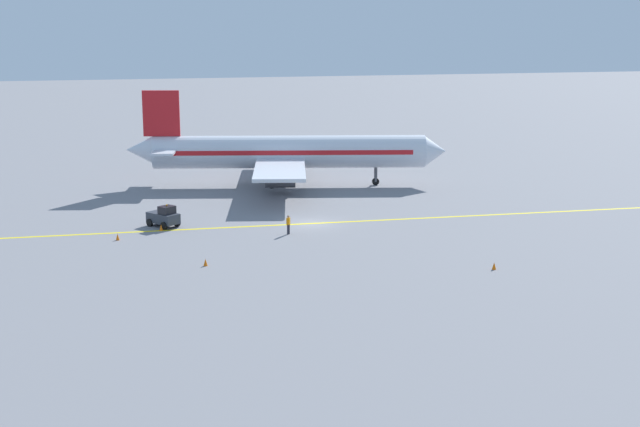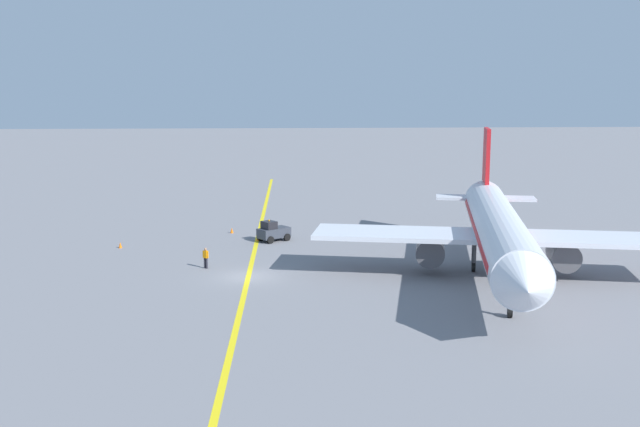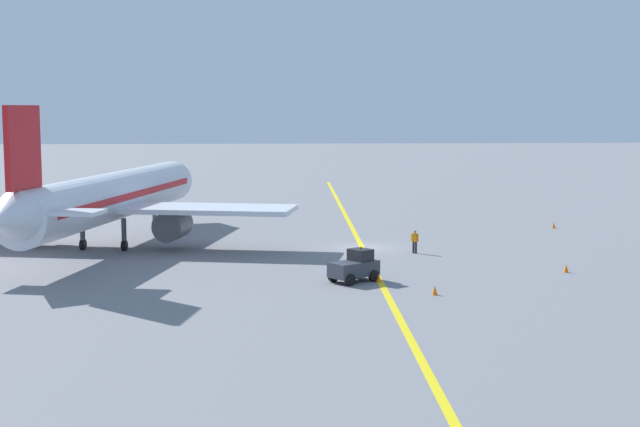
{
  "view_description": "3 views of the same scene",
  "coord_description": "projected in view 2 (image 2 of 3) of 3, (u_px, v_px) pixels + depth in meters",
  "views": [
    {
      "loc": [
        76.99,
        -17.63,
        18.41
      ],
      "look_at": [
        5.41,
        -0.52,
        2.13
      ],
      "focal_mm": 50.0,
      "sensor_mm": 36.0,
      "label": 1
    },
    {
      "loc": [
        -2.15,
        55.91,
        14.52
      ],
      "look_at": [
        -5.62,
        -1.83,
        4.55
      ],
      "focal_mm": 42.0,
      "sensor_mm": 36.0,
      "label": 2
    },
    {
      "loc": [
        -7.16,
        -65.9,
        10.4
      ],
      "look_at": [
        -3.22,
        -0.4,
        2.65
      ],
      "focal_mm": 50.0,
      "sensor_mm": 36.0,
      "label": 3
    }
  ],
  "objects": [
    {
      "name": "baggage_tug_dark",
      "position": [
        273.0,
        232.0,
        70.26
      ],
      "size": [
        3.3,
        3.0,
        2.11
      ],
      "color": "#333842",
      "rests_on": "ground"
    },
    {
      "name": "traffic_cone_mid_apron",
      "position": [
        258.0,
        238.0,
        70.63
      ],
      "size": [
        0.32,
        0.32,
        0.55
      ],
      "primitive_type": "cone",
      "color": "orange",
      "rests_on": "ground"
    },
    {
      "name": "apron_yellow_centreline",
      "position": [
        248.0,
        277.0,
        57.34
      ],
      "size": [
        3.53,
        119.97,
        0.01
      ],
      "primitive_type": "cube",
      "rotation": [
        0.0,
        0.0,
        -0.03
      ],
      "color": "yellow",
      "rests_on": "ground"
    },
    {
      "name": "airplane_at_gate",
      "position": [
        498.0,
        230.0,
        56.48
      ],
      "size": [
        28.47,
        35.33,
        10.6
      ],
      "color": "silver",
      "rests_on": "ground"
    },
    {
      "name": "traffic_cone_far_edge",
      "position": [
        120.0,
        245.0,
        67.39
      ],
      "size": [
        0.32,
        0.32,
        0.55
      ],
      "primitive_type": "cone",
      "color": "orange",
      "rests_on": "ground"
    },
    {
      "name": "ground_plane",
      "position": [
        248.0,
        277.0,
        57.34
      ],
      "size": [
        400.0,
        400.0,
        0.0
      ],
      "primitive_type": "plane",
      "color": "slate"
    },
    {
      "name": "ground_crew_worker",
      "position": [
        206.0,
        257.0,
        59.81
      ],
      "size": [
        0.49,
        0.39,
        1.68
      ],
      "color": "#23232D",
      "rests_on": "ground"
    },
    {
      "name": "traffic_cone_by_wingtip",
      "position": [
        232.0,
        230.0,
        74.19
      ],
      "size": [
        0.32,
        0.32,
        0.55
      ],
      "primitive_type": "cone",
      "color": "orange",
      "rests_on": "ground"
    }
  ]
}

